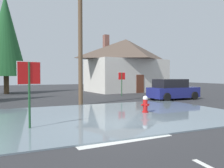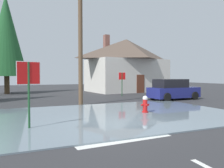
# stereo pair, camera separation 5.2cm
# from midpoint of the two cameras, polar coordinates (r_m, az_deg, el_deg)

# --- Properties ---
(ground_plane) EXTENTS (80.00, 80.00, 0.10)m
(ground_plane) POSITION_cam_midpoint_polar(r_m,az_deg,el_deg) (9.14, 2.62, -10.47)
(ground_plane) COLOR #2D2D30
(flood_puddle) EXTENTS (13.37, 8.13, 0.05)m
(flood_puddle) POSITION_cam_midpoint_polar(r_m,az_deg,el_deg) (11.07, -1.84, -7.83)
(flood_puddle) COLOR slate
(flood_puddle) RESTS_ON ground
(lane_stop_bar) EXTENTS (3.16, 0.47, 0.01)m
(lane_stop_bar) POSITION_cam_midpoint_polar(r_m,az_deg,el_deg) (7.00, 3.76, -13.98)
(lane_stop_bar) COLOR silver
(lane_stop_bar) RESTS_ON ground
(stop_sign_near) EXTENTS (0.82, 0.18, 2.45)m
(stop_sign_near) POSITION_cam_midpoint_polar(r_m,az_deg,el_deg) (8.68, -20.16, 0.84)
(stop_sign_near) COLOR #1E4C28
(stop_sign_near) RESTS_ON ground
(fire_hydrant) EXTENTS (0.45, 0.39, 0.90)m
(fire_hydrant) POSITION_cam_midpoint_polar(r_m,az_deg,el_deg) (11.86, 8.19, -5.13)
(fire_hydrant) COLOR red
(fire_hydrant) RESTS_ON ground
(utility_pole) EXTENTS (1.60, 0.28, 9.40)m
(utility_pole) POSITION_cam_midpoint_polar(r_m,az_deg,el_deg) (15.14, -8.03, 13.34)
(utility_pole) COLOR brown
(utility_pole) RESTS_ON ground
(stop_sign_far) EXTENTS (0.69, 0.12, 2.22)m
(stop_sign_far) POSITION_cam_midpoint_polar(r_m,az_deg,el_deg) (21.15, 2.37, 1.19)
(stop_sign_far) COLOR #1E4C28
(stop_sign_far) RESTS_ON ground
(house) EXTENTS (9.89, 7.08, 6.78)m
(house) POSITION_cam_midpoint_polar(r_m,az_deg,el_deg) (27.73, 3.43, 4.93)
(house) COLOR beige
(house) RESTS_ON ground
(parked_car) EXTENTS (4.22, 2.11, 1.64)m
(parked_car) POSITION_cam_midpoint_polar(r_m,az_deg,el_deg) (18.89, 14.81, -1.41)
(parked_car) COLOR navy
(parked_car) RESTS_ON ground
(pine_tree_tall_left) EXTENTS (4.14, 4.14, 10.36)m
(pine_tree_tall_left) POSITION_cam_midpoint_polar(r_m,az_deg,el_deg) (26.57, -25.11, 10.99)
(pine_tree_tall_left) COLOR #4C3823
(pine_tree_tall_left) RESTS_ON ground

